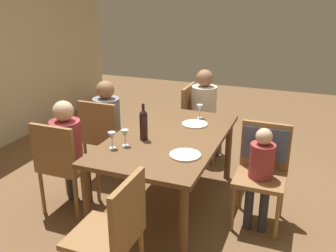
{
  "coord_description": "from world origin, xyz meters",
  "views": [
    {
      "loc": [
        -3.02,
        -1.18,
        2.04
      ],
      "look_at": [
        0.0,
        0.0,
        0.84
      ],
      "focal_mm": 39.9,
      "sensor_mm": 36.0,
      "label": 1
    }
  ],
  "objects": [
    {
      "name": "dinner_plate_host",
      "position": [
        0.39,
        -0.14,
        0.75
      ],
      "size": [
        0.26,
        0.26,
        0.01
      ],
      "primitive_type": "cylinder",
      "color": "silver",
      "rests_on": "dining_table"
    },
    {
      "name": "person_man_bearded",
      "position": [
        0.4,
        0.87,
        0.64
      ],
      "size": [
        0.34,
        0.3,
        1.11
      ],
      "rotation": [
        0.0,
        0.0,
        -1.57
      ],
      "color": "#33333D",
      "rests_on": "ground_plane"
    },
    {
      "name": "dinner_plate_guest_left",
      "position": [
        -0.35,
        -0.29,
        0.75
      ],
      "size": [
        0.26,
        0.26,
        0.01
      ],
      "primitive_type": "cylinder",
      "color": "silver",
      "rests_on": "dining_table"
    },
    {
      "name": "wine_glass_near_right",
      "position": [
        0.6,
        -0.13,
        0.85
      ],
      "size": [
        0.07,
        0.07,
        0.15
      ],
      "color": "silver",
      "rests_on": "dining_table"
    },
    {
      "name": "chair_left_end",
      "position": [
        -1.21,
        -0.09,
        0.53
      ],
      "size": [
        0.44,
        0.44,
        0.92
      ],
      "color": "olive",
      "rests_on": "ground_plane"
    },
    {
      "name": "person_man_guest",
      "position": [
        1.21,
        -0.03,
        0.66
      ],
      "size": [
        0.31,
        0.35,
        1.14
      ],
      "rotation": [
        0.0,
        0.0,
        3.14
      ],
      "color": "#33333D",
      "rests_on": "ground_plane"
    },
    {
      "name": "person_child_small",
      "position": [
        -0.02,
        -0.87,
        0.56
      ],
      "size": [
        0.25,
        0.22,
        0.94
      ],
      "rotation": [
        0.0,
        0.0,
        1.57
      ],
      "color": "#33333D",
      "rests_on": "ground_plane"
    },
    {
      "name": "wine_glass_centre",
      "position": [
        -0.44,
        0.35,
        0.85
      ],
      "size": [
        0.07,
        0.07,
        0.15
      ],
      "color": "silver",
      "rests_on": "dining_table"
    },
    {
      "name": "person_woman_host",
      "position": [
        -0.35,
        0.87,
        0.64
      ],
      "size": [
        0.33,
        0.29,
        1.09
      ],
      "rotation": [
        0.0,
        0.0,
        -1.57
      ],
      "color": "#33333D",
      "rests_on": "ground_plane"
    },
    {
      "name": "chair_near",
      "position": [
        0.12,
        -0.87,
        0.59
      ],
      "size": [
        0.46,
        0.44,
        0.92
      ],
      "rotation": [
        0.0,
        0.0,
        1.57
      ],
      "color": "olive",
      "rests_on": "ground_plane"
    },
    {
      "name": "wine_glass_near_left",
      "position": [
        -0.35,
        0.27,
        0.85
      ],
      "size": [
        0.07,
        0.07,
        0.15
      ],
      "color": "silver",
      "rests_on": "dining_table"
    },
    {
      "name": "ground_plane",
      "position": [
        0.0,
        0.0,
        0.0
      ],
      "size": [
        10.0,
        10.0,
        0.0
      ],
      "primitive_type": "plane",
      "color": "brown"
    },
    {
      "name": "dining_table",
      "position": [
        0.0,
        0.0,
        0.66
      ],
      "size": [
        1.66,
        0.99,
        0.74
      ],
      "color": "brown",
      "rests_on": "ground_plane"
    },
    {
      "name": "chair_right_end",
      "position": [
        1.21,
        0.09,
        0.53
      ],
      "size": [
        0.44,
        0.44,
        0.92
      ],
      "rotation": [
        0.0,
        0.0,
        3.14
      ],
      "color": "olive",
      "rests_on": "ground_plane"
    },
    {
      "name": "wine_bottle_tall_green",
      "position": [
        -0.16,
        0.17,
        0.89
      ],
      "size": [
        0.07,
        0.07,
        0.34
      ],
      "color": "black",
      "rests_on": "dining_table"
    },
    {
      "name": "chair_far_right",
      "position": [
        0.29,
        0.87,
        0.53
      ],
      "size": [
        0.44,
        0.44,
        0.92
      ],
      "rotation": [
        0.0,
        0.0,
        -1.57
      ],
      "color": "olive",
      "rests_on": "ground_plane"
    },
    {
      "name": "chair_far_left",
      "position": [
        -0.46,
        0.87,
        0.53
      ],
      "size": [
        0.44,
        0.44,
        0.92
      ],
      "rotation": [
        0.0,
        0.0,
        -1.57
      ],
      "color": "olive",
      "rests_on": "ground_plane"
    }
  ]
}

